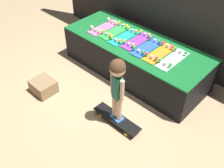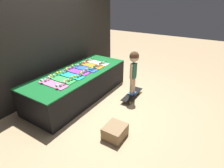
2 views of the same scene
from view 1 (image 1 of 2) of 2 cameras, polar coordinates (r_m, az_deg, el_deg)
The scene contains 12 objects.
ground_plane at distance 4.14m, azimuth -0.83°, elevation -1.23°, with size 16.00×16.00×0.00m, color tan.
display_rack at distance 4.34m, azimuth 5.03°, elevation 5.77°, with size 2.41×0.95×0.59m.
skateboard_pink_on_rack at distance 4.55m, azimuth -1.72°, elevation 12.30°, with size 0.20×0.61×0.09m.
skateboard_green_on_rack at distance 4.43m, azimuth 0.69°, elevation 11.46°, with size 0.20×0.61×0.09m.
skateboard_teal_on_rack at distance 4.28m, azimuth 2.71°, elevation 10.29°, with size 0.20×0.61×0.09m.
skateboard_purple_on_rack at distance 4.18m, azimuth 5.50°, elevation 9.40°, with size 0.20×0.61×0.09m.
skateboard_blue_on_rack at distance 4.04m, azimuth 7.65°, elevation 7.97°, with size 0.20×0.61×0.09m.
skateboard_orange_on_rack at distance 3.94m, azimuth 10.33°, elevation 6.71°, with size 0.20×0.61×0.09m.
skateboard_white_on_rack at distance 3.85m, azimuth 13.08°, elevation 5.33°, with size 0.20×0.61×0.09m.
skateboard_on_floor at distance 3.61m, azimuth 1.04°, elevation -7.61°, with size 0.73×0.19×0.09m.
child at distance 3.12m, azimuth 1.19°, elevation 0.89°, with size 0.23×0.20×0.97m.
storage_box at distance 4.17m, azimuth -14.68°, elevation -0.52°, with size 0.35×0.32×0.21m.
Camera 1 is at (2.16, -2.20, 2.77)m, focal length 42.00 mm.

